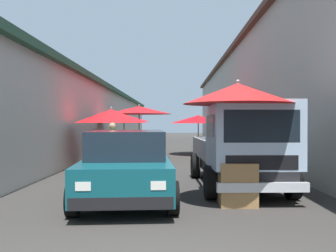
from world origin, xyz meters
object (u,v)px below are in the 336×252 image
at_px(fruit_stall_near_left, 139,117).
at_px(fruit_stall_near_right, 124,123).
at_px(hatchback_car, 127,165).
at_px(parked_scooter, 107,149).
at_px(fruit_stall_far_left, 111,121).
at_px(vendor_by_crates, 112,146).
at_px(fruit_stall_mid_lane, 237,111).
at_px(delivery_truck, 244,148).
at_px(fruit_stall_far_right, 199,123).

distance_m(fruit_stall_near_left, fruit_stall_near_right, 2.76).
xyz_separation_m(hatchback_car, parked_scooter, (8.73, 2.01, -0.29)).
xyz_separation_m(fruit_stall_far_left, hatchback_car, (-5.52, -1.29, -0.96)).
xyz_separation_m(fruit_stall_near_left, vendor_by_crates, (-5.28, 0.31, -0.97)).
height_order(fruit_stall_far_left, vendor_by_crates, fruit_stall_far_left).
bearing_deg(fruit_stall_mid_lane, parked_scooter, 24.75).
xyz_separation_m(fruit_stall_near_left, fruit_stall_near_right, (2.54, 1.04, -0.26)).
bearing_deg(fruit_stall_near_right, fruit_stall_far_left, -177.04).
xyz_separation_m(fruit_stall_near_right, delivery_truck, (-10.21, -4.17, -0.60)).
relative_size(fruit_stall_mid_lane, vendor_by_crates, 1.51).
relative_size(fruit_stall_near_left, delivery_truck, 0.58).
relative_size(fruit_stall_mid_lane, fruit_stall_far_left, 0.94).
height_order(fruit_stall_far_right, fruit_stall_far_left, fruit_stall_far_left).
bearing_deg(fruit_stall_mid_lane, fruit_stall_near_left, 17.23).
bearing_deg(hatchback_car, fruit_stall_far_left, 13.16).
bearing_deg(fruit_stall_mid_lane, fruit_stall_far_right, -0.14).
relative_size(fruit_stall_far_right, delivery_truck, 0.57).
height_order(fruit_stall_far_left, delivery_truck, fruit_stall_far_left).
height_order(fruit_stall_far_right, delivery_truck, fruit_stall_far_right).
height_order(fruit_stall_near_left, vendor_by_crates, fruit_stall_near_left).
distance_m(fruit_stall_mid_lane, fruit_stall_near_left, 9.33).
bearing_deg(fruit_stall_near_right, hatchback_car, -171.84).
xyz_separation_m(fruit_stall_far_left, fruit_stall_near_right, (5.44, 0.28, -0.05)).
height_order(fruit_stall_far_right, fruit_stall_mid_lane, fruit_stall_mid_lane).
relative_size(fruit_stall_far_left, hatchback_car, 0.65).
height_order(fruit_stall_far_left, hatchback_car, fruit_stall_far_left).
height_order(fruit_stall_near_left, fruit_stall_near_right, fruit_stall_near_left).
height_order(fruit_stall_mid_lane, fruit_stall_near_left, fruit_stall_mid_lane).
height_order(fruit_stall_near_left, parked_scooter, fruit_stall_near_left).
xyz_separation_m(fruit_stall_mid_lane, fruit_stall_near_right, (11.45, 3.81, -0.20)).
relative_size(hatchback_car, vendor_by_crates, 2.47).
height_order(delivery_truck, vendor_by_crates, delivery_truck).
bearing_deg(vendor_by_crates, hatchback_car, -165.08).
bearing_deg(fruit_stall_far_right, delivery_truck, -178.08).
height_order(hatchback_car, vendor_by_crates, vendor_by_crates).
bearing_deg(fruit_stall_far_left, parked_scooter, 12.68).
relative_size(fruit_stall_near_left, fruit_stall_near_right, 1.08).
bearing_deg(fruit_stall_far_right, parked_scooter, 116.46).
bearing_deg(fruit_stall_mid_lane, fruit_stall_far_left, 30.42).
bearing_deg(fruit_stall_near_right, parked_scooter, 168.84).
distance_m(fruit_stall_far_right, fruit_stall_near_right, 3.83).
distance_m(fruit_stall_mid_lane, parked_scooter, 10.24).
bearing_deg(delivery_truck, fruit_stall_far_right, 1.92).
height_order(fruit_stall_near_right, hatchback_car, fruit_stall_near_right).
bearing_deg(fruit_stall_far_right, fruit_stall_near_right, 88.42).
relative_size(delivery_truck, parked_scooter, 2.95).
xyz_separation_m(fruit_stall_near_right, parked_scooter, (-2.23, 0.44, -1.20)).
bearing_deg(fruit_stall_far_left, fruit_stall_near_right, 2.96).
xyz_separation_m(fruit_stall_near_left, parked_scooter, (0.30, 1.48, -1.46)).
bearing_deg(fruit_stall_near_right, delivery_truck, -157.78).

